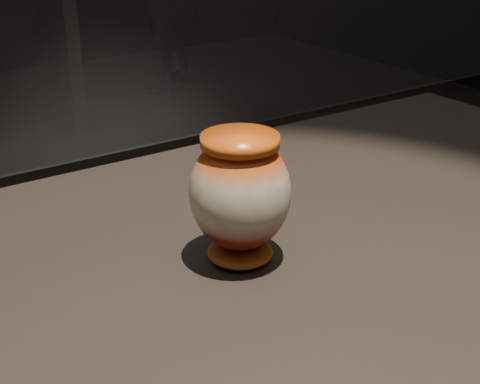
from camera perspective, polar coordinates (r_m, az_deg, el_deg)
name	(u,v)px	position (r m, az deg, el deg)	size (l,w,h in m)	color
main_vase	(240,194)	(0.86, 0.00, -0.20)	(0.15, 0.15, 0.18)	#641608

